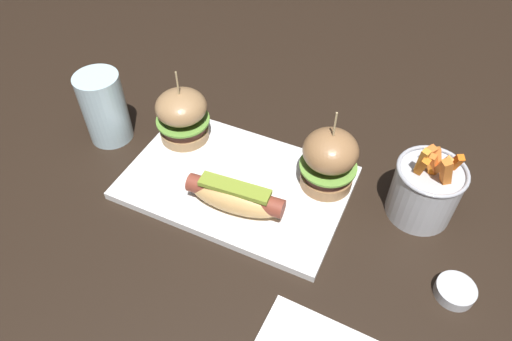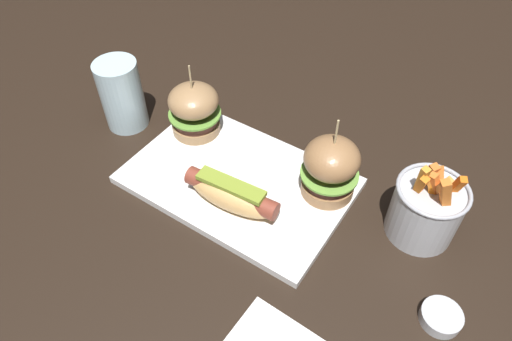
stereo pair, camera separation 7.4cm
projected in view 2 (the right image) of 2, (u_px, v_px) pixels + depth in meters
ground_plane at (238, 183)px, 0.79m from camera, size 3.00×3.00×0.00m
platter_main at (238, 181)px, 0.78m from camera, size 0.37×0.24×0.01m
hot_dog at (231, 194)px, 0.72m from camera, size 0.16×0.06×0.05m
slider_left at (194, 109)px, 0.83m from camera, size 0.10×0.10×0.14m
slider_right at (330, 168)px, 0.72m from camera, size 0.09×0.09×0.15m
fries_bucket at (426, 209)px, 0.68m from camera, size 0.11×0.11×0.14m
sauce_ramekin at (441, 317)px, 0.61m from camera, size 0.06×0.06×0.02m
water_glass at (122, 95)px, 0.85m from camera, size 0.08×0.08×0.13m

